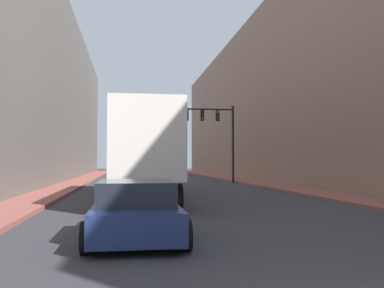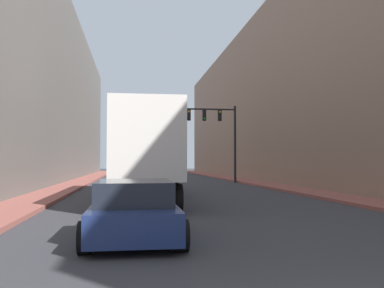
# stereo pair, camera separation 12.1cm
# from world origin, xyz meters

# --- Properties ---
(sidewalk_right) EXTENTS (2.06, 80.00, 0.15)m
(sidewalk_right) POSITION_xyz_m (6.95, 30.00, 0.07)
(sidewalk_right) COLOR #9E564C
(sidewalk_right) RESTS_ON ground
(sidewalk_left) EXTENTS (2.06, 80.00, 0.15)m
(sidewalk_left) POSITION_xyz_m (-6.95, 30.00, 0.07)
(sidewalk_left) COLOR #9E564C
(sidewalk_left) RESTS_ON ground
(building_right) EXTENTS (6.00, 80.00, 14.88)m
(building_right) POSITION_xyz_m (10.98, 30.00, 7.44)
(building_right) COLOR #997A66
(building_right) RESTS_ON ground
(building_left) EXTENTS (6.00, 80.00, 15.67)m
(building_left) POSITION_xyz_m (-10.98, 30.00, 7.84)
(building_left) COLOR #66605B
(building_left) RESTS_ON ground
(semi_truck) EXTENTS (2.56, 14.77, 3.95)m
(semi_truck) POSITION_xyz_m (-2.26, 18.11, 2.26)
(semi_truck) COLOR silver
(semi_truck) RESTS_ON ground
(sedan_car) EXTENTS (2.13, 4.28, 1.34)m
(sedan_car) POSITION_xyz_m (-2.70, 6.95, 0.64)
(sedan_car) COLOR navy
(sedan_car) RESTS_ON ground
(traffic_signal_gantry) EXTENTS (5.30, 0.35, 6.39)m
(traffic_signal_gantry) POSITION_xyz_m (4.40, 31.72, 4.53)
(traffic_signal_gantry) COLOR black
(traffic_signal_gantry) RESTS_ON ground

